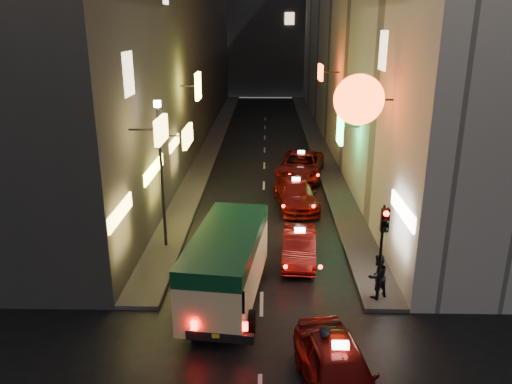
# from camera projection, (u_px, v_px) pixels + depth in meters

# --- Properties ---
(building_left) EXTENTS (7.54, 52.00, 18.00)m
(building_left) POSITION_uv_depth(u_px,v_px,m) (163.00, 28.00, 38.81)
(building_left) COLOR #33302F
(building_left) RESTS_ON ground
(building_right) EXTENTS (8.29, 52.00, 18.00)m
(building_right) POSITION_uv_depth(u_px,v_px,m) (369.00, 28.00, 38.50)
(building_right) COLOR #B6B2A7
(building_right) RESTS_ON ground
(building_far) EXTENTS (30.00, 10.00, 22.00)m
(building_far) POSITION_uv_depth(u_px,v_px,m) (266.00, 11.00, 68.36)
(building_far) COLOR #36373B
(building_far) RESTS_ON ground
(sidewalk_left) EXTENTS (1.50, 52.00, 0.15)m
(sidewalk_left) POSITION_uv_depth(u_px,v_px,m) (214.00, 140.00, 41.58)
(sidewalk_left) COLOR #43413E
(sidewalk_left) RESTS_ON ground
(sidewalk_right) EXTENTS (1.50, 52.00, 0.15)m
(sidewalk_right) POSITION_uv_depth(u_px,v_px,m) (316.00, 141.00, 41.42)
(sidewalk_right) COLOR #43413E
(sidewalk_right) RESTS_ON ground
(minibus) EXTENTS (2.81, 6.21, 2.57)m
(minibus) POSITION_uv_depth(u_px,v_px,m) (227.00, 258.00, 17.08)
(minibus) COLOR beige
(minibus) RESTS_ON ground
(taxi_near) EXTENTS (3.04, 5.68, 1.89)m
(taxi_near) POSITION_uv_depth(u_px,v_px,m) (339.00, 368.00, 12.77)
(taxi_near) COLOR #670D0A
(taxi_near) RESTS_ON ground
(taxi_second) EXTENTS (2.21, 4.70, 1.62)m
(taxi_second) POSITION_uv_depth(u_px,v_px,m) (299.00, 244.00, 20.35)
(taxi_second) COLOR #670D0A
(taxi_second) RESTS_ON ground
(taxi_third) EXTENTS (2.70, 5.40, 1.82)m
(taxi_third) POSITION_uv_depth(u_px,v_px,m) (296.00, 191.00, 26.48)
(taxi_third) COLOR #670D0A
(taxi_third) RESTS_ON ground
(taxi_far) EXTENTS (3.34, 6.12, 2.02)m
(taxi_far) POSITION_uv_depth(u_px,v_px,m) (301.00, 163.00, 31.43)
(taxi_far) COLOR #670D0A
(taxi_far) RESTS_ON ground
(pedestrian_crossing) EXTENTS (0.46, 0.65, 1.84)m
(pedestrian_crossing) POSITION_uv_depth(u_px,v_px,m) (325.00, 349.00, 13.43)
(pedestrian_crossing) COLOR black
(pedestrian_crossing) RESTS_ON ground
(pedestrian_sidewalk) EXTENTS (0.80, 0.69, 1.81)m
(pedestrian_sidewalk) POSITION_uv_depth(u_px,v_px,m) (378.00, 273.00, 17.24)
(pedestrian_sidewalk) COLOR black
(pedestrian_sidewalk) RESTS_ON sidewalk_right
(traffic_light) EXTENTS (0.26, 0.43, 3.50)m
(traffic_light) POSITION_uv_depth(u_px,v_px,m) (383.00, 234.00, 16.39)
(traffic_light) COLOR black
(traffic_light) RESTS_ON sidewalk_right
(lamp_post) EXTENTS (0.28, 0.28, 6.22)m
(lamp_post) POSITION_uv_depth(u_px,v_px,m) (161.00, 165.00, 20.52)
(lamp_post) COLOR black
(lamp_post) RESTS_ON sidewalk_left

